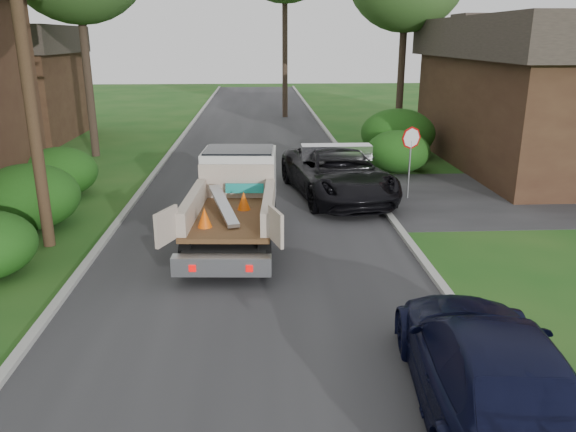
{
  "coord_description": "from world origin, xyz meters",
  "views": [
    {
      "loc": [
        0.1,
        -9.34,
        5.28
      ],
      "look_at": [
        0.79,
        3.47,
        1.2
      ],
      "focal_mm": 35.0,
      "sensor_mm": 36.0,
      "label": 1
    }
  ],
  "objects_px": {
    "house_left_far": "(1,82)",
    "black_pickup": "(337,173)",
    "flatbed_truck": "(236,192)",
    "stop_sign": "(411,147)",
    "navy_suv": "(489,368)",
    "house_right": "(565,91)",
    "utility_pole": "(23,43)"
  },
  "relations": [
    {
      "from": "stop_sign",
      "to": "utility_pole",
      "type": "distance_m",
      "value": 11.91
    },
    {
      "from": "house_left_far",
      "to": "flatbed_truck",
      "type": "height_order",
      "value": "house_left_far"
    },
    {
      "from": "stop_sign",
      "to": "flatbed_truck",
      "type": "xyz_separation_m",
      "value": [
        -5.73,
        -3.28,
        -0.58
      ]
    },
    {
      "from": "house_left_far",
      "to": "house_right",
      "type": "relative_size",
      "value": 0.58
    },
    {
      "from": "black_pickup",
      "to": "stop_sign",
      "type": "bearing_deg",
      "value": -18.36
    },
    {
      "from": "house_left_far",
      "to": "navy_suv",
      "type": "relative_size",
      "value": 1.44
    },
    {
      "from": "utility_pole",
      "to": "house_left_far",
      "type": "height_order",
      "value": "utility_pole"
    },
    {
      "from": "stop_sign",
      "to": "house_right",
      "type": "distance_m",
      "value": 9.37
    },
    {
      "from": "stop_sign",
      "to": "house_left_far",
      "type": "distance_m",
      "value": 22.81
    },
    {
      "from": "house_left_far",
      "to": "house_right",
      "type": "bearing_deg",
      "value": -16.8
    },
    {
      "from": "flatbed_truck",
      "to": "stop_sign",
      "type": "bearing_deg",
      "value": 33.22
    },
    {
      "from": "house_left_far",
      "to": "navy_suv",
      "type": "height_order",
      "value": "house_left_far"
    },
    {
      "from": "utility_pole",
      "to": "black_pickup",
      "type": "distance_m",
      "value": 10.32
    },
    {
      "from": "stop_sign",
      "to": "house_right",
      "type": "height_order",
      "value": "house_right"
    },
    {
      "from": "flatbed_truck",
      "to": "house_left_far",
      "type": "bearing_deg",
      "value": 131.97
    },
    {
      "from": "utility_pole",
      "to": "navy_suv",
      "type": "bearing_deg",
      "value": -40.24
    },
    {
      "from": "house_left_far",
      "to": "house_right",
      "type": "distance_m",
      "value": 27.68
    },
    {
      "from": "black_pickup",
      "to": "navy_suv",
      "type": "height_order",
      "value": "black_pickup"
    },
    {
      "from": "house_left_far",
      "to": "black_pickup",
      "type": "relative_size",
      "value": 1.23
    },
    {
      "from": "stop_sign",
      "to": "navy_suv",
      "type": "distance_m",
      "value": 11.69
    },
    {
      "from": "stop_sign",
      "to": "navy_suv",
      "type": "height_order",
      "value": "stop_sign"
    },
    {
      "from": "utility_pole",
      "to": "house_left_far",
      "type": "bearing_deg",
      "value": 115.23
    },
    {
      "from": "house_left_far",
      "to": "house_right",
      "type": "height_order",
      "value": "house_right"
    },
    {
      "from": "house_right",
      "to": "black_pickup",
      "type": "xyz_separation_m",
      "value": [
        -10.2,
        -4.63,
        -2.31
      ]
    },
    {
      "from": "utility_pole",
      "to": "navy_suv",
      "type": "xyz_separation_m",
      "value": [
        8.84,
        -7.48,
        -4.41
      ]
    },
    {
      "from": "stop_sign",
      "to": "utility_pole",
      "type": "relative_size",
      "value": 0.25
    },
    {
      "from": "flatbed_truck",
      "to": "black_pickup",
      "type": "height_order",
      "value": "flatbed_truck"
    },
    {
      "from": "stop_sign",
      "to": "utility_pole",
      "type": "xyz_separation_m",
      "value": [
        -10.68,
        -4.02,
        3.4
      ]
    },
    {
      "from": "utility_pole",
      "to": "navy_suv",
      "type": "height_order",
      "value": "utility_pole"
    },
    {
      "from": "house_right",
      "to": "flatbed_truck",
      "type": "relative_size",
      "value": 2.17
    },
    {
      "from": "house_right",
      "to": "navy_suv",
      "type": "xyz_separation_m",
      "value": [
        -9.64,
        -16.5,
        -2.4
      ]
    },
    {
      "from": "stop_sign",
      "to": "house_left_far",
      "type": "xyz_separation_m",
      "value": [
        -18.7,
        13.0,
        1.27
      ]
    }
  ]
}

